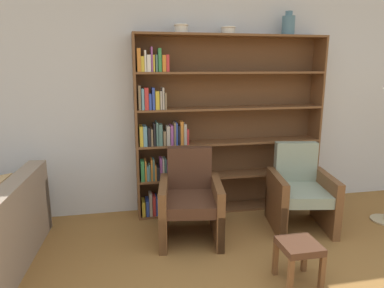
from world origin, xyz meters
TOP-DOWN VIEW (x-y plane):
  - wall_back at (0.00, 2.50)m, footprint 12.00×0.06m
  - bookshelf at (-0.14, 2.33)m, footprint 2.30×0.30m
  - bowl_sage at (-0.53, 2.31)m, footprint 0.17×0.17m
  - bowl_stoneware at (0.02, 2.31)m, footprint 0.18×0.18m
  - vase_tall at (0.77, 2.31)m, footprint 0.15×0.15m
  - armchair_leather at (-0.55, 1.67)m, footprint 0.74×0.77m
  - armchair_cushioned at (0.72, 1.67)m, footprint 0.75×0.78m
  - footstool at (0.18, 0.69)m, footprint 0.32×0.32m

SIDE VIEW (x-z plane):
  - footstool at x=0.18m, z-range 0.11..0.47m
  - armchair_leather at x=-0.55m, z-range -0.06..0.87m
  - armchair_cushioned at x=0.72m, z-range -0.06..0.87m
  - bookshelf at x=-0.14m, z-range -0.02..2.13m
  - wall_back at x=0.00m, z-range 0.00..2.75m
  - bowl_stoneware at x=0.02m, z-range 2.16..2.24m
  - bowl_sage at x=-0.53m, z-range 2.16..2.26m
  - vase_tall at x=0.77m, z-range 2.13..2.41m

